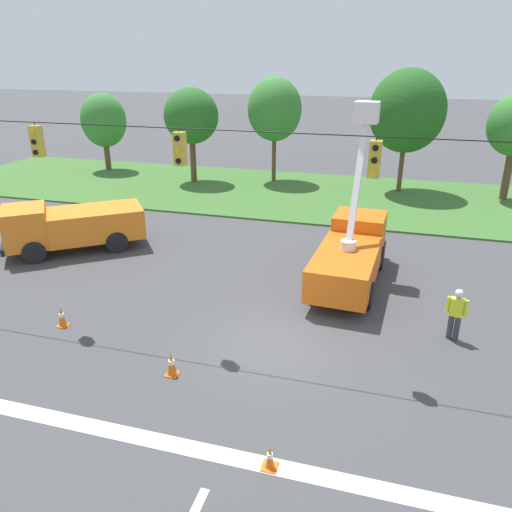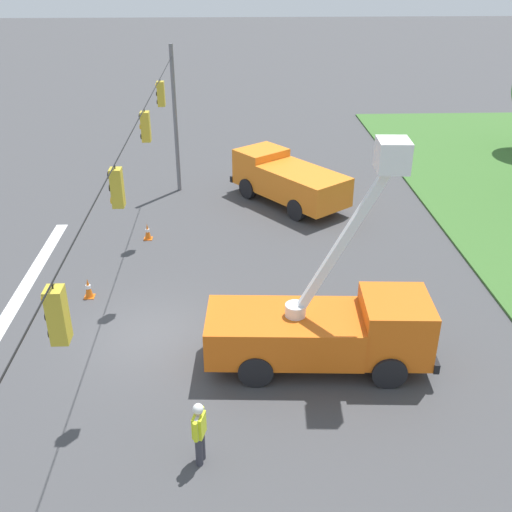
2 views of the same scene
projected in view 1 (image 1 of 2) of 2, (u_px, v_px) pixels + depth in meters
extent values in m
plane|color=#424244|center=(274.00, 343.00, 15.90)|extent=(200.00, 200.00, 0.00)
cube|color=#3D6B2D|center=(343.00, 197.00, 31.90)|extent=(56.00, 12.00, 0.10)
cube|color=silver|center=(221.00, 455.00, 11.47)|extent=(17.60, 0.50, 0.01)
cylinder|color=black|center=(278.00, 132.00, 13.41)|extent=(26.00, 0.03, 0.03)
cylinder|color=black|center=(34.00, 124.00, 15.42)|extent=(0.02, 0.02, 0.10)
cube|color=gold|center=(37.00, 141.00, 15.62)|extent=(0.32, 0.28, 0.96)
cylinder|color=yellow|center=(32.00, 132.00, 15.36)|extent=(0.16, 0.05, 0.16)
cylinder|color=black|center=(34.00, 142.00, 15.48)|extent=(0.16, 0.05, 0.16)
cylinder|color=black|center=(35.00, 152.00, 15.60)|extent=(0.16, 0.05, 0.16)
cylinder|color=black|center=(179.00, 130.00, 14.17)|extent=(0.02, 0.02, 0.10)
cube|color=gold|center=(180.00, 149.00, 14.37)|extent=(0.32, 0.28, 0.96)
cylinder|color=black|center=(177.00, 138.00, 14.11)|extent=(0.16, 0.05, 0.16)
cylinder|color=yellow|center=(178.00, 150.00, 14.23)|extent=(0.16, 0.05, 0.16)
cylinder|color=black|center=(178.00, 161.00, 14.35)|extent=(0.16, 0.05, 0.16)
cylinder|color=black|center=(377.00, 139.00, 12.76)|extent=(0.02, 0.02, 0.10)
cube|color=gold|center=(375.00, 159.00, 12.96)|extent=(0.32, 0.28, 0.96)
cylinder|color=black|center=(375.00, 148.00, 12.70)|extent=(0.16, 0.05, 0.16)
cylinder|color=black|center=(374.00, 160.00, 12.82)|extent=(0.16, 0.05, 0.16)
cylinder|color=yellow|center=(373.00, 173.00, 12.94)|extent=(0.16, 0.05, 0.16)
cylinder|color=brown|center=(107.00, 156.00, 38.76)|extent=(0.43, 0.43, 2.40)
ellipsoid|color=#387F33|center=(103.00, 120.00, 37.74)|extent=(3.49, 3.06, 4.02)
cylinder|color=brown|center=(193.00, 161.00, 35.15)|extent=(0.41, 0.41, 3.03)
ellipsoid|color=#286623|center=(191.00, 116.00, 33.98)|extent=(3.77, 3.46, 3.75)
cylinder|color=brown|center=(274.00, 158.00, 35.25)|extent=(0.29, 0.29, 3.47)
ellipsoid|color=#387F33|center=(275.00, 109.00, 34.00)|extent=(3.70, 3.57, 4.28)
cylinder|color=brown|center=(401.00, 169.00, 32.49)|extent=(0.30, 0.30, 3.23)
ellipsoid|color=#235B1E|center=(407.00, 111.00, 31.13)|extent=(4.73, 4.72, 5.14)
cylinder|color=brown|center=(507.00, 175.00, 30.74)|extent=(0.47, 0.47, 3.23)
cube|color=orange|center=(345.00, 267.00, 18.76)|extent=(2.45, 4.62, 1.21)
cube|color=orange|center=(359.00, 234.00, 21.46)|extent=(2.22, 2.04, 1.75)
cube|color=#1E2838|center=(362.00, 222.00, 21.94)|extent=(1.87, 0.21, 0.79)
cube|color=black|center=(361.00, 241.00, 22.65)|extent=(2.21, 0.28, 0.30)
cylinder|color=black|center=(333.00, 252.00, 21.88)|extent=(0.34, 1.01, 1.00)
cylinder|color=black|center=(380.00, 258.00, 21.26)|extent=(0.34, 1.01, 1.00)
cylinder|color=black|center=(313.00, 287.00, 18.59)|extent=(0.34, 1.01, 1.00)
cylinder|color=black|center=(368.00, 295.00, 17.97)|extent=(0.34, 1.01, 1.00)
cylinder|color=silver|center=(348.00, 245.00, 18.74)|extent=(0.60, 0.60, 0.36)
cube|color=white|center=(357.00, 184.00, 18.96)|extent=(0.38, 2.52, 4.64)
cube|color=white|center=(367.00, 112.00, 19.02)|extent=(0.94, 0.85, 0.80)
cube|color=orange|center=(96.00, 223.00, 23.44)|extent=(4.80, 4.46, 1.37)
cube|color=orange|center=(25.00, 227.00, 22.35)|extent=(2.82, 2.91, 1.74)
cube|color=#1E2838|center=(9.00, 222.00, 22.02)|extent=(1.31, 1.66, 0.78)
cube|color=black|center=(4.00, 245.00, 22.28)|extent=(1.57, 1.98, 0.30)
cylinder|color=black|center=(34.00, 252.00, 21.82)|extent=(0.96, 0.83, 1.00)
cylinder|color=black|center=(35.00, 237.00, 23.70)|extent=(0.96, 0.83, 1.00)
cylinder|color=black|center=(117.00, 242.00, 23.01)|extent=(0.96, 0.83, 1.00)
cylinder|color=black|center=(111.00, 228.00, 24.89)|extent=(0.96, 0.83, 1.00)
cylinder|color=#383842|center=(457.00, 328.00, 15.95)|extent=(0.18, 0.18, 0.85)
cylinder|color=#383842|center=(450.00, 326.00, 16.04)|extent=(0.18, 0.18, 0.85)
cube|color=#D8EA26|center=(457.00, 307.00, 15.72)|extent=(0.45, 0.33, 0.60)
cube|color=silver|center=(457.00, 307.00, 15.72)|extent=(0.43, 0.19, 0.62)
cylinder|color=#D8EA26|center=(466.00, 308.00, 15.58)|extent=(0.11, 0.11, 0.55)
cylinder|color=#D8EA26|center=(448.00, 304.00, 15.84)|extent=(0.11, 0.11, 0.55)
sphere|color=tan|center=(459.00, 295.00, 15.56)|extent=(0.22, 0.22, 0.22)
sphere|color=white|center=(459.00, 293.00, 15.54)|extent=(0.26, 0.26, 0.26)
cube|color=orange|center=(270.00, 467.00, 11.13)|extent=(0.36, 0.36, 0.03)
cone|color=orange|center=(270.00, 456.00, 11.02)|extent=(0.22, 0.22, 0.56)
cylinder|color=white|center=(270.00, 455.00, 11.01)|extent=(0.14, 0.14, 0.10)
cube|color=orange|center=(172.00, 374.00, 14.34)|extent=(0.36, 0.36, 0.03)
cone|color=orange|center=(171.00, 363.00, 14.20)|extent=(0.29, 0.29, 0.72)
cylinder|color=white|center=(171.00, 362.00, 14.19)|extent=(0.18, 0.18, 0.13)
cube|color=orange|center=(63.00, 325.00, 16.91)|extent=(0.36, 0.36, 0.03)
cone|color=orange|center=(61.00, 316.00, 16.78)|extent=(0.27, 0.27, 0.68)
cylinder|color=white|center=(61.00, 315.00, 16.77)|extent=(0.17, 0.17, 0.12)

